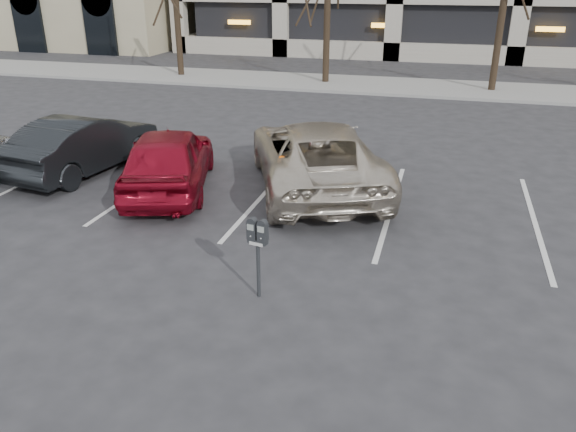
% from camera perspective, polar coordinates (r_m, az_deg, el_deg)
% --- Properties ---
extents(ground, '(140.00, 140.00, 0.00)m').
position_cam_1_polar(ground, '(10.06, 1.07, -3.11)').
color(ground, '#28282B').
rests_on(ground, ground).
extents(sidewalk, '(80.00, 4.00, 0.12)m').
position_cam_1_polar(sidewalk, '(25.21, 10.67, 12.84)').
color(sidewalk, gray).
rests_on(sidewalk, ground).
extents(stall_lines, '(16.90, 5.20, 0.00)m').
position_cam_1_polar(stall_lines, '(12.44, -2.46, 2.24)').
color(stall_lines, silver).
rests_on(stall_lines, ground).
extents(parking_meter, '(0.34, 0.18, 1.25)m').
position_cam_1_polar(parking_meter, '(8.13, -3.10, -2.35)').
color(parking_meter, black).
rests_on(parking_meter, ground).
extents(suv_silver, '(4.45, 6.03, 1.53)m').
position_cam_1_polar(suv_silver, '(12.64, 2.81, 6.20)').
color(suv_silver, beige).
rests_on(suv_silver, ground).
extents(car_red, '(2.93, 4.56, 1.44)m').
position_cam_1_polar(car_red, '(12.76, -12.03, 5.70)').
color(car_red, maroon).
rests_on(car_red, ground).
extents(car_dark, '(1.98, 4.33, 1.38)m').
position_cam_1_polar(car_dark, '(14.63, -20.00, 6.91)').
color(car_dark, black).
rests_on(car_dark, ground).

